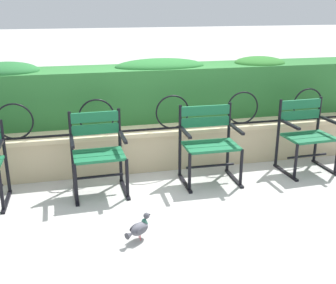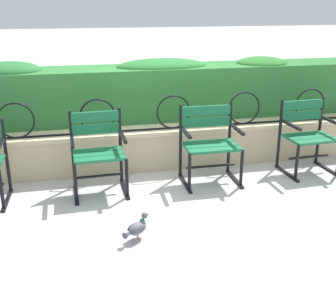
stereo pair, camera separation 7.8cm
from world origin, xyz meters
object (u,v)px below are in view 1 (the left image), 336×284
at_px(park_chair_centre_right, 209,141).
at_px(pigeon_far_side, 139,228).
at_px(park_chair_centre_left, 98,151).
at_px(park_chair_rightmost, 306,133).

xyz_separation_m(park_chair_centre_right, pigeon_far_side, (-1.00, -1.12, -0.36)).
xyz_separation_m(park_chair_centre_left, park_chair_centre_right, (1.26, 0.01, 0.00)).
distance_m(park_chair_rightmost, pigeon_far_side, 2.56).
relative_size(park_chair_centre_right, park_chair_rightmost, 1.00).
bearing_deg(park_chair_centre_right, park_chair_centre_left, -179.41).
distance_m(park_chair_centre_left, pigeon_far_side, 1.19).
distance_m(park_chair_centre_left, park_chair_centre_right, 1.26).
relative_size(park_chair_centre_right, pigeon_far_side, 3.42).
xyz_separation_m(park_chair_rightmost, pigeon_far_side, (-2.25, -1.15, -0.35)).
bearing_deg(park_chair_rightmost, pigeon_far_side, -152.94).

